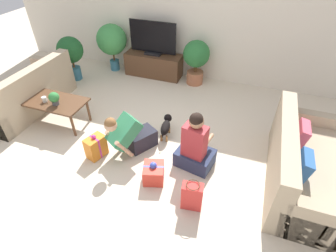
% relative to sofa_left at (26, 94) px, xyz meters
% --- Properties ---
extents(ground_plane, '(16.00, 16.00, 0.00)m').
position_rel_sofa_left_xyz_m(ground_plane, '(2.39, -0.29, -0.30)').
color(ground_plane, beige).
extents(wall_back, '(8.40, 0.06, 2.60)m').
position_rel_sofa_left_xyz_m(wall_back, '(2.39, 2.34, 1.00)').
color(wall_back, silver).
rests_on(wall_back, ground_plane).
extents(sofa_left, '(0.91, 1.88, 0.85)m').
position_rel_sofa_left_xyz_m(sofa_left, '(0.00, 0.00, 0.00)').
color(sofa_left, tan).
rests_on(sofa_left, ground_plane).
extents(sofa_right, '(0.91, 1.88, 0.85)m').
position_rel_sofa_left_xyz_m(sofa_right, '(4.78, -0.23, 0.00)').
color(sofa_right, tan).
rests_on(sofa_right, ground_plane).
extents(coffee_table, '(1.09, 0.57, 0.45)m').
position_rel_sofa_left_xyz_m(coffee_table, '(0.84, -0.20, 0.10)').
color(coffee_table, brown).
rests_on(coffee_table, ground_plane).
extents(tv_console, '(1.27, 0.44, 0.51)m').
position_rel_sofa_left_xyz_m(tv_console, '(1.74, 2.05, -0.05)').
color(tv_console, brown).
rests_on(tv_console, ground_plane).
extents(tv, '(1.04, 0.20, 0.72)m').
position_rel_sofa_left_xyz_m(tv, '(1.74, 2.05, 0.53)').
color(tv, black).
rests_on(tv, tv_console).
extents(potted_plant_back_right, '(0.55, 0.55, 0.95)m').
position_rel_sofa_left_xyz_m(potted_plant_back_right, '(2.73, 2.00, 0.28)').
color(potted_plant_back_right, '#A36042').
rests_on(potted_plant_back_right, ground_plane).
extents(potted_plant_back_left, '(0.68, 0.68, 1.07)m').
position_rel_sofa_left_xyz_m(potted_plant_back_left, '(0.76, 2.00, 0.41)').
color(potted_plant_back_left, '#336B84').
rests_on(potted_plant_back_left, ground_plane).
extents(potted_plant_corner_left, '(0.55, 0.55, 0.95)m').
position_rel_sofa_left_xyz_m(potted_plant_corner_left, '(0.15, 1.29, 0.32)').
color(potted_plant_corner_left, '#336B84').
rests_on(potted_plant_corner_left, ground_plane).
extents(person_kneeling, '(0.66, 0.80, 0.76)m').
position_rel_sofa_left_xyz_m(person_kneeling, '(2.37, -0.44, 0.03)').
color(person_kneeling, '#23232D').
rests_on(person_kneeling, ground_plane).
extents(person_sitting, '(0.59, 0.54, 0.95)m').
position_rel_sofa_left_xyz_m(person_sitting, '(3.36, -0.40, 0.05)').
color(person_sitting, '#283351').
rests_on(person_sitting, ground_plane).
extents(dog, '(0.20, 0.54, 0.30)m').
position_rel_sofa_left_xyz_m(dog, '(2.74, 0.10, -0.11)').
color(dog, black).
rests_on(dog, ground_plane).
extents(gift_box_a, '(0.27, 0.34, 0.40)m').
position_rel_sofa_left_xyz_m(gift_box_a, '(1.92, -0.71, -0.13)').
color(gift_box_a, orange).
rests_on(gift_box_a, ground_plane).
extents(gift_box_b, '(0.35, 0.37, 0.32)m').
position_rel_sofa_left_xyz_m(gift_box_b, '(2.91, -0.85, -0.17)').
color(gift_box_b, red).
rests_on(gift_box_b, ground_plane).
extents(gift_bag_a, '(0.27, 0.19, 0.41)m').
position_rel_sofa_left_xyz_m(gift_bag_a, '(3.52, -1.10, -0.10)').
color(gift_bag_a, red).
rests_on(gift_bag_a, ground_plane).
extents(mug, '(0.12, 0.08, 0.09)m').
position_rel_sofa_left_xyz_m(mug, '(0.73, -0.27, 0.20)').
color(mug, silver).
rests_on(mug, coffee_table).
extents(tabletop_plant, '(0.17, 0.17, 0.22)m').
position_rel_sofa_left_xyz_m(tabletop_plant, '(0.95, -0.28, 0.27)').
color(tabletop_plant, '#4C4C51').
rests_on(tabletop_plant, coffee_table).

